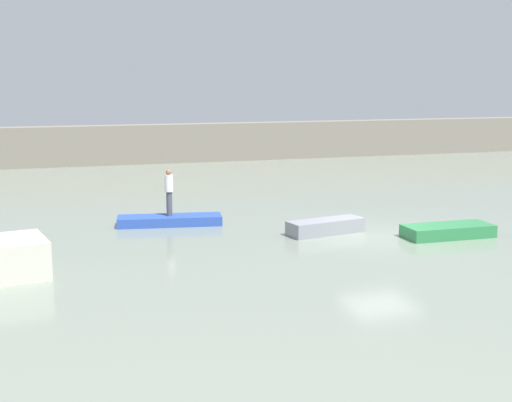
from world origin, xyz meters
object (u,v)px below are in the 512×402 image
object	(u,v)px
rowboat_blue	(170,220)
person_white_shirt	(169,190)
rowboat_grey	(326,227)
rowboat_green	(448,231)

from	to	relation	value
rowboat_blue	person_white_shirt	bearing A→B (deg)	-81.57
rowboat_blue	person_white_shirt	distance (m)	1.17
person_white_shirt	rowboat_blue	bearing A→B (deg)	90.00
rowboat_grey	rowboat_green	xyz separation A→B (m)	(3.92, -1.75, -0.04)
rowboat_blue	rowboat_grey	bearing A→B (deg)	-23.10
rowboat_grey	rowboat_green	size ratio (longest dim) A/B	0.90
rowboat_blue	rowboat_grey	distance (m)	5.99
rowboat_green	rowboat_grey	bearing A→B (deg)	156.21
rowboat_green	person_white_shirt	bearing A→B (deg)	151.88
rowboat_blue	rowboat_green	xyz separation A→B (m)	(9.02, -4.88, 0.04)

